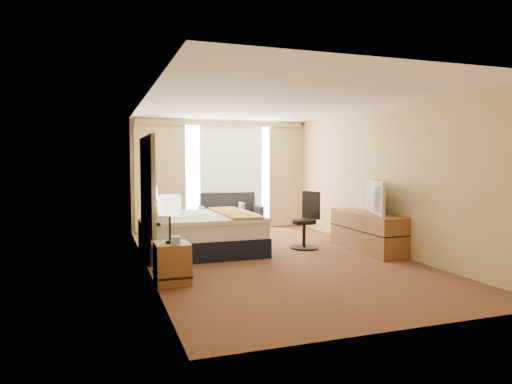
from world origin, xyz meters
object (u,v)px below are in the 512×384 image
object	(u,v)px
television	(370,197)
floor_lamp	(145,179)
nightstand_right	(152,234)
bed	(201,233)
loveseat	(230,219)
lamp_right	(150,194)
nightstand_left	(172,263)
media_dresser	(367,232)
lamp_left	(170,206)
desk_chair	(306,223)

from	to	relation	value
television	floor_lamp	bearing A→B (deg)	76.31
nightstand_right	bed	world-z (taller)	bed
loveseat	lamp_right	bearing A→B (deg)	-139.06
floor_lamp	lamp_right	xyz separation A→B (m)	(0.02, -0.78, -0.25)
nightstand_right	floor_lamp	size ratio (longest dim) A/B	0.31
loveseat	floor_lamp	bearing A→B (deg)	-156.13
lamp_right	bed	bearing A→B (deg)	-39.29
television	lamp_right	bearing A→B (deg)	85.35
nightstand_left	media_dresser	bearing A→B (deg)	15.84
nightstand_left	lamp_right	xyz separation A→B (m)	(-0.01, 2.57, 0.74)
loveseat	lamp_left	xyz separation A→B (m)	(-2.00, -4.13, 0.76)
media_dresser	lamp_left	xyz separation A→B (m)	(-3.73, -1.08, 0.70)
floor_lamp	lamp_right	size ratio (longest dim) A/B	2.96
nightstand_right	floor_lamp	xyz separation A→B (m)	(-0.03, 0.85, 0.99)
bed	lamp_right	xyz separation A→B (m)	(-0.82, 0.67, 0.66)
nightstand_right	television	distance (m)	4.06
nightstand_right	lamp_left	size ratio (longest dim) A/B	0.85
nightstand_left	desk_chair	world-z (taller)	desk_chair
media_dresser	nightstand_left	bearing A→B (deg)	-164.16
nightstand_right	loveseat	size ratio (longest dim) A/B	0.38
bed	television	world-z (taller)	television
desk_chair	lamp_left	xyz separation A→B (m)	(-2.79, -1.67, 0.57)
nightstand_left	lamp_left	bearing A→B (deg)	-129.30
television	media_dresser	bearing A→B (deg)	4.72
nightstand_right	lamp_right	distance (m)	0.75
television	desk_chair	bearing A→B (deg)	69.49
bed	floor_lamp	world-z (taller)	floor_lamp
floor_lamp	loveseat	bearing A→B (deg)	20.35
nightstand_right	television	bearing A→B (deg)	-24.06
bed	loveseat	distance (m)	2.48
media_dresser	desk_chair	xyz separation A→B (m)	(-0.94, 0.59, 0.13)
nightstand_left	media_dresser	world-z (taller)	media_dresser
desk_chair	lamp_left	bearing A→B (deg)	-170.81
nightstand_left	bed	xyz separation A→B (m)	(0.81, 1.90, 0.08)
media_dresser	desk_chair	bearing A→B (deg)	147.98
media_dresser	lamp_right	xyz separation A→B (m)	(-3.71, 1.52, 0.67)
lamp_left	lamp_right	size ratio (longest dim) A/B	1.06
nightstand_left	desk_chair	bearing A→B (deg)	30.65
floor_lamp	lamp_right	distance (m)	0.82
nightstand_left	floor_lamp	distance (m)	3.49
nightstand_left	media_dresser	distance (m)	3.85
desk_chair	lamp_left	size ratio (longest dim) A/B	1.66
desk_chair	nightstand_left	bearing A→B (deg)	-171.07
loveseat	floor_lamp	size ratio (longest dim) A/B	0.82
lamp_left	television	bearing A→B (deg)	13.81
lamp_left	lamp_right	bearing A→B (deg)	89.71
desk_chair	loveseat	bearing A→B (deg)	86.18
loveseat	television	bearing A→B (deg)	-58.93
floor_lamp	television	size ratio (longest dim) A/B	1.75
lamp_left	television	xyz separation A→B (m)	(3.68, 0.90, -0.05)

